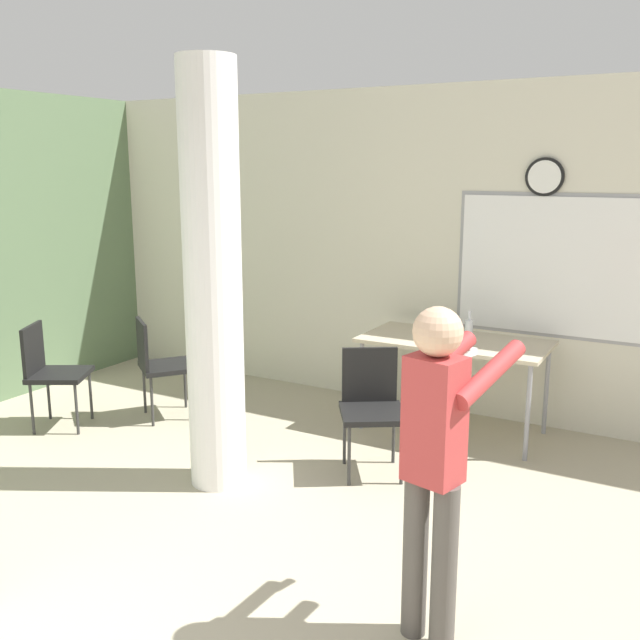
{
  "coord_description": "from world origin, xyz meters",
  "views": [
    {
      "loc": [
        2.2,
        -0.84,
        2.15
      ],
      "look_at": [
        0.14,
        2.82,
        1.23
      ],
      "focal_mm": 40.0,
      "sensor_mm": 36.0,
      "label": 1
    }
  ],
  "objects_px": {
    "folding_table": "(455,346)",
    "person_playing_side": "(437,451)",
    "bottle_on_table": "(469,330)",
    "chair_table_front": "(372,402)",
    "chair_near_pillar": "(159,361)",
    "chair_by_left_wall": "(51,368)"
  },
  "relations": [
    {
      "from": "folding_table",
      "to": "person_playing_side",
      "type": "bearing_deg",
      "value": -73.01
    },
    {
      "from": "folding_table",
      "to": "chair_near_pillar",
      "type": "height_order",
      "value": "chair_near_pillar"
    },
    {
      "from": "chair_table_front",
      "to": "person_playing_side",
      "type": "bearing_deg",
      "value": -56.18
    },
    {
      "from": "bottle_on_table",
      "to": "chair_by_left_wall",
      "type": "xyz_separation_m",
      "value": [
        -3.05,
        -1.48,
        -0.36
      ]
    },
    {
      "from": "bottle_on_table",
      "to": "person_playing_side",
      "type": "bearing_deg",
      "value": -75.32
    },
    {
      "from": "chair_table_front",
      "to": "folding_table",
      "type": "bearing_deg",
      "value": 75.86
    },
    {
      "from": "folding_table",
      "to": "chair_table_front",
      "type": "height_order",
      "value": "chair_table_front"
    },
    {
      "from": "bottle_on_table",
      "to": "chair_table_front",
      "type": "height_order",
      "value": "bottle_on_table"
    },
    {
      "from": "folding_table",
      "to": "bottle_on_table",
      "type": "xyz_separation_m",
      "value": [
        0.12,
        -0.05,
        0.15
      ]
    },
    {
      "from": "chair_by_left_wall",
      "to": "chair_table_front",
      "type": "xyz_separation_m",
      "value": [
        2.67,
        0.52,
        0.0
      ]
    },
    {
      "from": "bottle_on_table",
      "to": "person_playing_side",
      "type": "distance_m",
      "value": 2.6
    },
    {
      "from": "bottle_on_table",
      "to": "chair_table_front",
      "type": "relative_size",
      "value": 0.3
    },
    {
      "from": "bottle_on_table",
      "to": "person_playing_side",
      "type": "relative_size",
      "value": 0.17
    },
    {
      "from": "chair_near_pillar",
      "to": "chair_by_left_wall",
      "type": "bearing_deg",
      "value": -136.49
    },
    {
      "from": "folding_table",
      "to": "person_playing_side",
      "type": "distance_m",
      "value": 2.69
    },
    {
      "from": "chair_table_front",
      "to": "person_playing_side",
      "type": "xyz_separation_m",
      "value": [
        1.04,
        -1.55,
        0.41
      ]
    },
    {
      "from": "chair_near_pillar",
      "to": "person_playing_side",
      "type": "height_order",
      "value": "person_playing_side"
    },
    {
      "from": "folding_table",
      "to": "person_playing_side",
      "type": "relative_size",
      "value": 0.94
    },
    {
      "from": "chair_by_left_wall",
      "to": "person_playing_side",
      "type": "bearing_deg",
      "value": -15.6
    },
    {
      "from": "bottle_on_table",
      "to": "folding_table",
      "type": "bearing_deg",
      "value": 159.6
    },
    {
      "from": "chair_near_pillar",
      "to": "person_playing_side",
      "type": "xyz_separation_m",
      "value": [
        3.08,
        -1.64,
        0.41
      ]
    },
    {
      "from": "chair_table_front",
      "to": "chair_near_pillar",
      "type": "bearing_deg",
      "value": 177.6
    }
  ]
}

